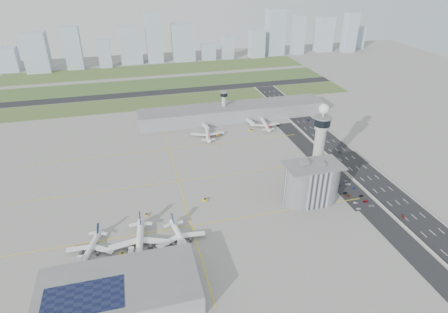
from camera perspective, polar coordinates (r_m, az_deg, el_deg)
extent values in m
plane|color=gray|center=(292.84, 1.74, -5.73)|extent=(1000.00, 1000.00, 0.00)
cube|color=#4E622E|center=(488.49, -8.03, 8.40)|extent=(480.00, 50.00, 0.08)
cube|color=#395327|center=(559.36, -9.06, 10.90)|extent=(480.00, 60.00, 0.08)
cube|color=#50652F|center=(636.00, -9.92, 12.93)|extent=(480.00, 70.00, 0.08)
cube|color=black|center=(523.30, -8.57, 9.72)|extent=(480.00, 22.00, 0.10)
cube|color=black|center=(339.23, 20.76, -2.60)|extent=(28.00, 500.00, 0.10)
cube|color=#9E9E99|center=(331.53, 18.78, -2.87)|extent=(0.60, 500.00, 1.20)
cube|color=#9E9E99|center=(346.81, 22.69, -2.19)|extent=(0.60, 500.00, 1.20)
cube|color=black|center=(319.22, 18.01, -4.13)|extent=(18.00, 260.00, 0.08)
cube|color=black|center=(309.94, 18.82, -5.32)|extent=(20.00, 44.00, 0.10)
cube|color=yellow|center=(262.10, -4.95, -10.50)|extent=(260.00, 0.60, 0.01)
cube|color=yellow|center=(310.81, -6.93, -3.74)|extent=(260.00, 0.60, 0.01)
cube|color=yellow|center=(362.92, -8.34, 1.13)|extent=(260.00, 0.60, 0.01)
cube|color=yellow|center=(310.81, -6.93, -3.74)|extent=(0.60, 260.00, 0.01)
cylinder|color=#ADAAA5|center=(312.31, 14.18, 0.77)|extent=(8.40, 8.40, 48.00)
cylinder|color=#ADAAA5|center=(303.12, 14.66, 4.46)|extent=(11.00, 11.00, 4.00)
cylinder|color=black|center=(301.59, 14.75, 5.16)|extent=(13.00, 13.00, 6.00)
cylinder|color=slate|center=(300.29, 14.83, 5.77)|extent=(14.00, 14.00, 1.00)
cylinder|color=#ADAAA5|center=(299.38, 14.89, 6.21)|extent=(1.60, 1.60, 5.00)
sphere|color=white|center=(297.80, 15.00, 7.01)|extent=(8.00, 8.00, 8.00)
cylinder|color=#ADAAA5|center=(422.79, -0.01, 7.52)|extent=(5.00, 5.00, 28.00)
cylinder|color=black|center=(417.72, -0.01, 9.45)|extent=(8.00, 8.00, 4.00)
cylinder|color=slate|center=(416.92, -0.01, 9.77)|extent=(8.60, 8.60, 0.80)
cube|color=#B2B2B7|center=(285.16, 13.16, -3.99)|extent=(18.00, 24.00, 30.00)
cylinder|color=#B2B2B7|center=(281.42, 11.52, -4.27)|extent=(24.00, 24.00, 30.00)
cylinder|color=#B2B2B7|center=(289.12, 14.75, -3.72)|extent=(24.00, 24.00, 30.00)
cube|color=slate|center=(277.45, 13.50, -1.30)|extent=(42.00, 24.00, 0.80)
cube|color=slate|center=(276.40, 12.15, -0.88)|extent=(6.00, 5.00, 3.00)
cube|color=slate|center=(277.56, 14.63, -1.13)|extent=(5.00, 4.00, 2.40)
cube|color=gray|center=(425.81, 1.36, 6.73)|extent=(210.00, 32.00, 15.00)
cube|color=slate|center=(422.97, 1.38, 7.73)|extent=(210.00, 32.00, 0.80)
cube|color=gray|center=(218.69, -15.59, -19.23)|extent=(84.00, 42.00, 12.00)
cube|color=slate|center=(214.12, -15.82, -18.06)|extent=(84.00, 42.00, 0.80)
cube|color=black|center=(211.72, -20.66, -19.52)|extent=(40.00, 22.00, 0.20)
imported|color=silver|center=(293.23, 19.83, -7.47)|extent=(3.52, 1.79, 1.15)
imported|color=gray|center=(298.87, 19.44, -6.65)|extent=(3.74, 1.56, 1.20)
imported|color=maroon|center=(305.32, 18.37, -5.66)|extent=(4.39, 2.22, 1.19)
imported|color=black|center=(307.87, 17.97, -5.29)|extent=(4.24, 2.26, 1.17)
imported|color=navy|center=(316.18, 17.03, -4.17)|extent=(3.90, 2.06, 1.26)
imported|color=silver|center=(318.41, 16.52, -3.84)|extent=(4.01, 1.54, 1.30)
imported|color=#9FA0A1|center=(299.65, 21.57, -6.98)|extent=(4.51, 2.44, 1.20)
imported|color=maroon|center=(303.06, 20.79, -6.40)|extent=(4.12, 1.77, 1.18)
imported|color=black|center=(308.38, 20.18, -5.64)|extent=(3.32, 1.40, 1.12)
imported|color=#121D4D|center=(315.95, 19.13, -4.57)|extent=(3.82, 1.68, 1.22)
imported|color=silver|center=(319.69, 18.37, -4.01)|extent=(4.76, 2.27, 1.31)
imported|color=#9596A6|center=(323.06, 18.10, -3.62)|extent=(4.12, 2.01, 1.15)
imported|color=maroon|center=(297.07, 25.61, -8.23)|extent=(2.13, 4.00, 1.30)
imported|color=black|center=(368.85, 17.25, 0.66)|extent=(1.38, 3.75, 1.23)
imported|color=navy|center=(433.65, 12.76, 5.44)|extent=(2.08, 4.26, 1.17)
imported|color=gray|center=(477.98, 8.24, 8.02)|extent=(1.91, 3.94, 1.30)
cube|color=#9EADC1|center=(703.68, -30.14, 12.66)|extent=(32.30, 25.84, 36.93)
cube|color=#9EADC1|center=(674.88, -26.68, 13.97)|extent=(35.81, 28.65, 60.36)
cube|color=#9EADC1|center=(669.89, -22.03, 15.09)|extent=(25.49, 20.39, 66.89)
cube|color=#9EADC1|center=(666.38, -17.74, 14.75)|extent=(20.04, 16.03, 45.20)
cube|color=#9EADC1|center=(682.63, -14.07, 16.21)|extent=(35.76, 28.61, 61.22)
cube|color=#9EADC1|center=(677.12, -10.64, 17.42)|extent=(26.33, 21.06, 83.39)
cube|color=#9EADC1|center=(685.36, -6.25, 16.94)|extent=(36.96, 29.57, 62.11)
cube|color=#9EADC1|center=(688.21, -2.38, 15.66)|extent=(23.01, 18.41, 27.75)
cube|color=#9EADC1|center=(694.83, 0.55, 16.27)|extent=(20.22, 16.18, 38.97)
cube|color=#9EADC1|center=(707.88, 5.00, 16.72)|extent=(26.14, 20.92, 46.89)
cube|color=#9EADC1|center=(729.45, 7.79, 18.30)|extent=(32.26, 25.81, 81.20)
cube|color=#9EADC1|center=(741.63, 11.23, 17.71)|extent=(21.59, 17.28, 68.75)
cube|color=#9EADC1|center=(776.41, 14.99, 17.57)|extent=(30.25, 24.20, 63.40)
cube|color=#9EADC1|center=(780.78, 18.61, 17.45)|extent=(23.04, 18.43, 71.56)
cube|color=#9EADC1|center=(825.62, 19.67, 16.72)|extent=(22.64, 18.11, 41.06)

